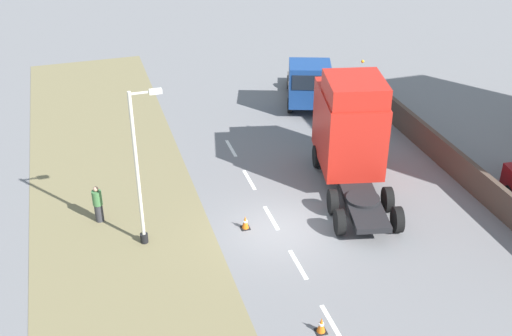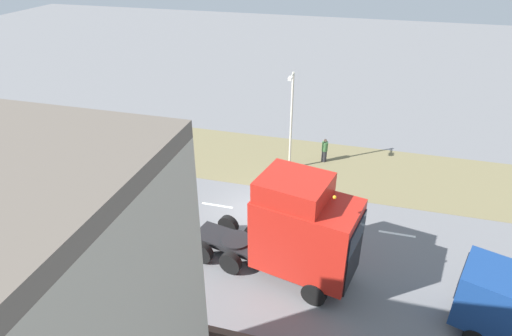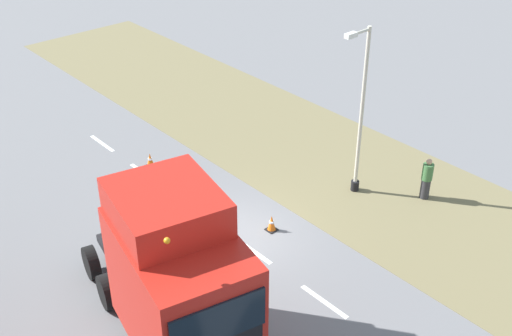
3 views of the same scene
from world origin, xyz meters
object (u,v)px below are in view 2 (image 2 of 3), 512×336
(traffic_cone_lead, at_px, (164,188))
(pedestrian, at_px, (324,151))
(lamp_post, at_px, (291,127))
(lorry_cab, at_px, (300,231))
(flatbed_truck, at_px, (500,304))
(traffic_cone_trailing, at_px, (272,197))

(traffic_cone_lead, bearing_deg, pedestrian, 126.31)
(lamp_post, bearing_deg, pedestrian, 128.77)
(lorry_cab, distance_m, pedestrian, 11.11)
(lamp_post, bearing_deg, flatbed_truck, 43.52)
(flatbed_truck, bearing_deg, traffic_cone_lead, 89.26)
(traffic_cone_lead, height_order, traffic_cone_trailing, same)
(traffic_cone_trailing, bearing_deg, pedestrian, 158.08)
(flatbed_truck, bearing_deg, traffic_cone_trailing, 75.92)
(traffic_cone_lead, relative_size, traffic_cone_trailing, 1.00)
(lorry_cab, bearing_deg, flatbed_truck, 94.46)
(lorry_cab, height_order, traffic_cone_lead, lorry_cab)
(pedestrian, bearing_deg, lorry_cab, 1.36)
(lorry_cab, distance_m, traffic_cone_lead, 10.19)
(lorry_cab, relative_size, flatbed_truck, 1.27)
(flatbed_truck, relative_size, traffic_cone_trailing, 10.48)
(pedestrian, bearing_deg, lamp_post, -51.23)
(pedestrian, height_order, traffic_cone_lead, pedestrian)
(lamp_post, height_order, pedestrian, lamp_post)
(traffic_cone_lead, bearing_deg, lamp_post, 125.52)
(pedestrian, height_order, traffic_cone_trailing, pedestrian)
(pedestrian, bearing_deg, traffic_cone_lead, -53.69)
(lorry_cab, distance_m, flatbed_truck, 7.77)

